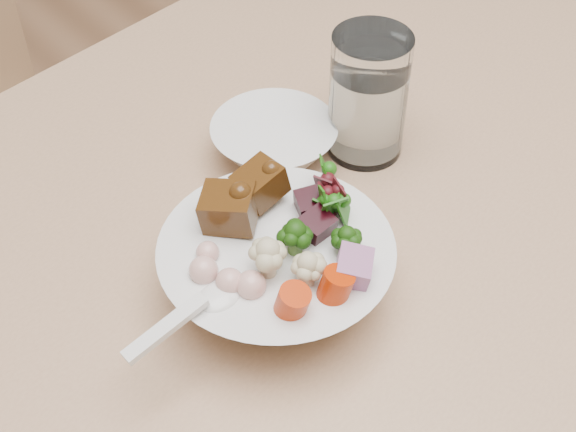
{
  "coord_description": "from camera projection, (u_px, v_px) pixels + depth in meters",
  "views": [
    {
      "loc": [
        -0.43,
        -0.28,
        1.31
      ],
      "look_at": [
        -0.12,
        0.09,
        0.82
      ],
      "focal_mm": 50.0,
      "sensor_mm": 36.0,
      "label": 1
    }
  ],
  "objects": [
    {
      "name": "side_bowl",
      "position": [
        274.0,
        143.0,
        0.83
      ],
      "size": [
        0.13,
        0.13,
        0.04
      ],
      "primitive_type": null,
      "color": "white",
      "rests_on": "dining_table"
    },
    {
      "name": "chair_far",
      "position": [
        2.0,
        142.0,
        1.3
      ],
      "size": [
        0.51,
        0.51,
        0.84
      ],
      "rotation": [
        0.0,
        0.0,
        0.43
      ],
      "color": "tan",
      "rests_on": "ground"
    },
    {
      "name": "food_bowl",
      "position": [
        277.0,
        265.0,
        0.69
      ],
      "size": [
        0.2,
        0.2,
        0.11
      ],
      "color": "white",
      "rests_on": "dining_table"
    },
    {
      "name": "dining_table",
      "position": [
        445.0,
        213.0,
        0.89
      ],
      "size": [
        1.73,
        1.13,
        0.76
      ],
      "rotation": [
        0.0,
        0.0,
        0.14
      ],
      "color": "tan",
      "rests_on": "ground"
    },
    {
      "name": "water_glass",
      "position": [
        368.0,
        100.0,
        0.81
      ],
      "size": [
        0.08,
        0.08,
        0.14
      ],
      "color": "white",
      "rests_on": "dining_table"
    },
    {
      "name": "soup_spoon",
      "position": [
        206.0,
        305.0,
        0.63
      ],
      "size": [
        0.11,
        0.03,
        0.02
      ],
      "rotation": [
        0.0,
        0.0,
        0.03
      ],
      "color": "white",
      "rests_on": "food_bowl"
    }
  ]
}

